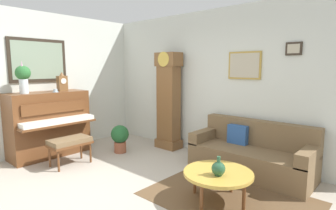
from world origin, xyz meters
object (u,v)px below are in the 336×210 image
Objects in this scene: piano_bench at (70,142)px; couch at (251,154)px; green_jug at (218,169)px; potted_plant at (120,137)px; flower_vase at (23,76)px; grandfather_clock at (169,103)px; piano at (49,124)px; mantel_clock at (62,82)px; coffee_table at (218,174)px; teacup at (55,91)px.

piano_bench is 3.11m from couch.
potted_plant is (-2.62, 0.55, -0.17)m from green_jug.
couch is at bearing 33.09° from flower_vase.
grandfather_clock is 2.60m from green_jug.
piano is at bearing -130.98° from potted_plant.
green_jug is at bearing -34.62° from grandfather_clock.
mantel_clock is (-3.34, -1.46, 1.11)m from couch.
flower_vase is at bearing -152.87° from piano_bench.
grandfather_clock is at bearing 145.38° from green_jug.
piano is 2.48× the size of flower_vase.
piano reaches higher than potted_plant.
teacup is at bearing -171.74° from coffee_table.
grandfather_clock is at bearing 55.54° from teacup.
grandfather_clock reaches higher than potted_plant.
piano is 0.85m from mantel_clock.
flower_vase is 2.42× the size of green_jug.
mantel_clock is 3.28× the size of teacup.
flower_vase is at bearing -146.91° from couch.
flower_vase is (-3.44, -0.98, 1.19)m from coffee_table.
coffee_table is at bearing 15.91° from flower_vase.
mantel_clock is 0.68× the size of potted_plant.
green_jug is at bearing 9.95° from piano_bench.
coffee_table is at bearing -33.50° from grandfather_clock.
green_jug is at bearing 14.10° from flower_vase.
teacup is at bearing 73.75° from flower_vase.
piano_bench is at bearing -170.05° from green_jug.
piano_bench is at bearing -145.22° from couch.
couch is at bearing 16.88° from potted_plant.
piano is at bearing -152.17° from couch.
piano is 3.79× the size of mantel_clock.
potted_plant is at bearing 49.02° from piano.
piano_bench is 0.34× the size of grandfather_clock.
piano_bench is 1.84× the size of mantel_clock.
teacup is at bearing -152.34° from couch.
teacup reaches higher than couch.
flower_vase is (-3.34, -2.18, 1.25)m from couch.
mantel_clock is at bearing -175.65° from coffee_table.
couch is (1.94, -0.15, -0.65)m from grandfather_clock.
potted_plant is (0.10, 1.03, -0.08)m from piano_bench.
couch is 3.39× the size of potted_plant.
mantel_clock reaches higher than couch.
couch is 7.92× the size of green_jug.
mantel_clock reaches higher than green_jug.
piano_bench is 1.32m from mantel_clock.
grandfather_clock is at bearing 58.99° from flower_vase.
teacup is at bearing 31.37° from piano.
grandfather_clock is 2.31× the size of coffee_table.
green_jug is (2.10, -1.45, -0.47)m from grandfather_clock.
potted_plant is at bearing 168.12° from green_jug.
piano_bench is 0.37× the size of couch.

